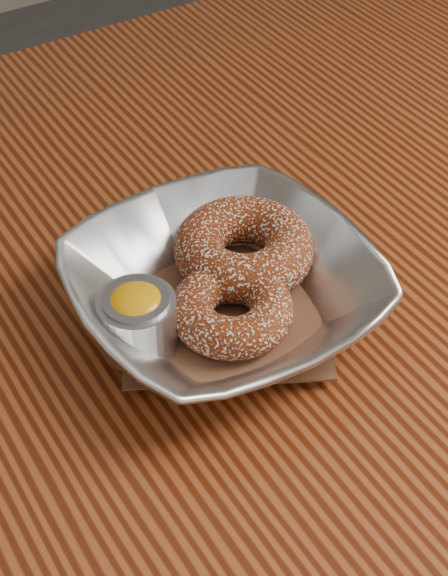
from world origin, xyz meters
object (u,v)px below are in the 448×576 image
donut_back (244,248)px  ramekin (138,319)px  table (221,347)px  serving_bowl (224,292)px  donut_front (232,309)px

donut_back → ramekin: size_ratio=1.94×
table → serving_bowl: bearing=-119.4°
donut_back → ramekin: 0.11m
table → donut_front: 0.15m
table → donut_back: (0.01, -0.02, 0.13)m
table → donut_back: donut_back is taller
ramekin → table: bearing=27.6°
serving_bowl → ramekin: ramekin is taller
donut_back → ramekin: bearing=-164.8°
ramekin → donut_front: bearing=-16.8°
serving_bowl → ramekin: size_ratio=3.94×
serving_bowl → donut_back: (0.04, 0.03, 0.00)m
serving_bowl → donut_front: (-0.00, -0.02, -0.00)m
table → ramekin: size_ratio=22.03×
donut_back → ramekin: ramekin is taller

